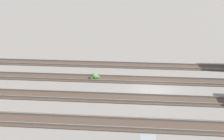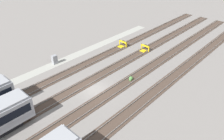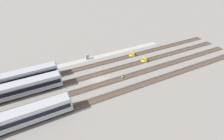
{
  "view_description": "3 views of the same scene",
  "coord_description": "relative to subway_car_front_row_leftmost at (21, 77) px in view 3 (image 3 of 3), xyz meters",
  "views": [
    {
      "loc": [
        -1.36,
        -27.2,
        11.32
      ],
      "look_at": [
        -3.82,
        0.0,
        1.8
      ],
      "focal_mm": 50.0,
      "sensor_mm": 36.0,
      "label": 1
    },
    {
      "loc": [
        17.65,
        19.85,
        19.54
      ],
      "look_at": [
        -3.82,
        0.0,
        1.8
      ],
      "focal_mm": 35.0,
      "sensor_mm": 36.0,
      "label": 2
    },
    {
      "loc": [
        13.14,
        34.38,
        28.33
      ],
      "look_at": [
        -3.82,
        0.0,
        1.8
      ],
      "focal_mm": 28.0,
      "sensor_mm": 36.0,
      "label": 3
    }
  ],
  "objects": [
    {
      "name": "service_walkway",
      "position": [
        -18.21,
        -4.12,
        -2.04
      ],
      "size": [
        54.0,
        2.0,
        0.01
      ],
      "primitive_type": "cube",
      "color": "#9E9E93",
      "rests_on": "ground"
    },
    {
      "name": "subway_car_front_row_centre",
      "position": [
        -0.0,
        4.65,
        0.0
      ],
      "size": [
        18.0,
        2.86,
        3.7
      ],
      "color": "#ADAFB7",
      "rests_on": "ground"
    },
    {
      "name": "bumper_stop_nearest_track",
      "position": [
        -32.61,
        0.01,
        -1.53
      ],
      "size": [
        1.37,
        2.01,
        1.22
      ],
      "color": "gold",
      "rests_on": "ground"
    },
    {
      "name": "rail_track_near_inner",
      "position": [
        -18.21,
        4.6,
        -2.0
      ],
      "size": [
        90.0,
        2.24,
        0.21
      ],
      "color": "#47382D",
      "rests_on": "ground"
    },
    {
      "name": "rail_track_middle",
      "position": [
        -18.21,
        9.19,
        -2.0
      ],
      "size": [
        90.0,
        2.24,
        0.21
      ],
      "color": "#47382D",
      "rests_on": "ground"
    },
    {
      "name": "weed_clump",
      "position": [
        -24.01,
        9.16,
        -1.8
      ],
      "size": [
        0.92,
        0.7,
        0.64
      ],
      "color": "#4C7F3D",
      "rests_on": "ground"
    },
    {
      "name": "bumper_stop_near_inner_track",
      "position": [
        -34.12,
        4.59,
        -1.53
      ],
      "size": [
        1.37,
        2.01,
        1.22
      ],
      "color": "gold",
      "rests_on": "ground"
    },
    {
      "name": "rail_track_far_inner",
      "position": [
        -18.21,
        13.78,
        -2.0
      ],
      "size": [
        90.0,
        2.24,
        0.21
      ],
      "color": "#47382D",
      "rests_on": "ground"
    },
    {
      "name": "subway_car_front_row_leftmost",
      "position": [
        0.0,
        0.0,
        0.0
      ],
      "size": [
        18.03,
        3.06,
        3.7
      ],
      "color": "#ADAFB7",
      "rests_on": "ground"
    },
    {
      "name": "rail_track_nearest",
      "position": [
        -18.21,
        0.01,
        -2.0
      ],
      "size": [
        90.0,
        2.24,
        0.21
      ],
      "color": "#47382D",
      "rests_on": "ground"
    },
    {
      "name": "subway_car_front_row_left_inner",
      "position": [
        0.0,
        13.79,
        0.0
      ],
      "size": [
        18.04,
        3.07,
        3.7
      ],
      "color": "#ADAFB7",
      "rests_on": "ground"
    },
    {
      "name": "ground_plane",
      "position": [
        -18.21,
        6.9,
        -2.04
      ],
      "size": [
        400.0,
        400.0,
        0.0
      ],
      "primitive_type": "plane",
      "color": "gray"
    },
    {
      "name": "electrical_cabinet",
      "position": [
        -18.89,
        -4.32,
        -1.24
      ],
      "size": [
        0.9,
        0.73,
        1.6
      ],
      "color": "gray",
      "rests_on": "ground"
    }
  ]
}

